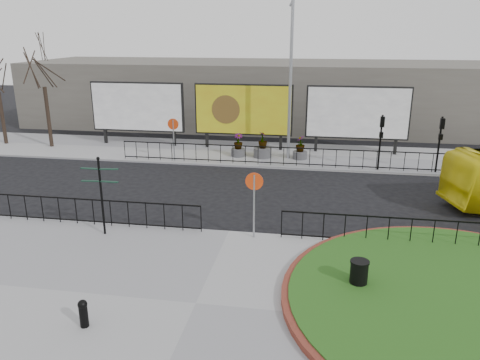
% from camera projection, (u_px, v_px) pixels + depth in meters
% --- Properties ---
extents(ground, '(90.00, 90.00, 0.00)m').
position_uv_depth(ground, '(229.00, 234.00, 17.73)').
color(ground, black).
rests_on(ground, ground).
extents(pavement_near, '(30.00, 10.00, 0.12)m').
position_uv_depth(pavement_near, '(196.00, 305.00, 13.02)').
color(pavement_near, gray).
rests_on(pavement_near, ground).
extents(pavement_far, '(44.00, 6.00, 0.12)m').
position_uv_depth(pavement_far, '(265.00, 154.00, 28.99)').
color(pavement_far, gray).
rests_on(pavement_far, ground).
extents(brick_edge, '(10.40, 10.40, 0.18)m').
position_uv_depth(brick_edge, '(472.00, 305.00, 12.75)').
color(brick_edge, brown).
rests_on(brick_edge, pavement_near).
extents(grass_lawn, '(10.00, 10.00, 0.22)m').
position_uv_depth(grass_lawn, '(472.00, 304.00, 12.74)').
color(grass_lawn, '#1B4B14').
rests_on(grass_lawn, pavement_near).
extents(railing_near_left, '(10.00, 0.10, 1.10)m').
position_uv_depth(railing_near_left, '(76.00, 211.00, 18.18)').
color(railing_near_left, black).
rests_on(railing_near_left, pavement_near).
extents(railing_near_right, '(9.00, 0.10, 1.10)m').
position_uv_depth(railing_near_right, '(411.00, 232.00, 16.24)').
color(railing_near_right, black).
rests_on(railing_near_right, pavement_near).
extents(railing_far, '(18.00, 0.10, 1.10)m').
position_uv_depth(railing_far, '(277.00, 156.00, 26.12)').
color(railing_far, black).
rests_on(railing_far, pavement_far).
extents(speed_sign_far, '(0.64, 0.07, 2.47)m').
position_uv_depth(speed_sign_far, '(173.00, 130.00, 26.76)').
color(speed_sign_far, gray).
rests_on(speed_sign_far, pavement_far).
extents(speed_sign_near, '(0.64, 0.07, 2.47)m').
position_uv_depth(speed_sign_near, '(254.00, 191.00, 16.62)').
color(speed_sign_near, gray).
rests_on(speed_sign_near, pavement_near).
extents(billboard_left, '(6.20, 0.31, 4.10)m').
position_uv_depth(billboard_left, '(137.00, 107.00, 30.45)').
color(billboard_left, black).
rests_on(billboard_left, pavement_far).
extents(billboard_mid, '(6.20, 0.31, 4.10)m').
position_uv_depth(billboard_mid, '(243.00, 110.00, 29.37)').
color(billboard_mid, black).
rests_on(billboard_mid, pavement_far).
extents(billboard_right, '(6.20, 0.31, 4.10)m').
position_uv_depth(billboard_right, '(357.00, 113.00, 28.28)').
color(billboard_right, black).
rests_on(billboard_right, pavement_far).
extents(lamp_post, '(0.74, 0.18, 9.23)m').
position_uv_depth(lamp_post, '(291.00, 78.00, 26.37)').
color(lamp_post, gray).
rests_on(lamp_post, pavement_far).
extents(signal_pole_a, '(0.22, 0.26, 3.00)m').
position_uv_depth(signal_pole_a, '(381.00, 134.00, 24.86)').
color(signal_pole_a, black).
rests_on(signal_pole_a, pavement_far).
extents(signal_pole_b, '(0.22, 0.26, 3.00)m').
position_uv_depth(signal_pole_b, '(440.00, 136.00, 24.40)').
color(signal_pole_b, black).
rests_on(signal_pole_b, pavement_far).
extents(tree_left, '(2.00, 2.00, 7.00)m').
position_uv_depth(tree_left, '(45.00, 92.00, 29.61)').
color(tree_left, '#2D2119').
rests_on(tree_left, pavement_far).
extents(building_backdrop, '(40.00, 10.00, 5.00)m').
position_uv_depth(building_backdrop, '(279.00, 94.00, 37.65)').
color(building_backdrop, '#5C5850').
rests_on(building_backdrop, ground).
extents(fingerpost_sign, '(1.39, 0.27, 2.97)m').
position_uv_depth(fingerpost_sign, '(101.00, 188.00, 16.91)').
color(fingerpost_sign, black).
rests_on(fingerpost_sign, pavement_near).
extents(bollard, '(0.25, 0.25, 0.76)m').
position_uv_depth(bollard, '(83.00, 312.00, 11.86)').
color(bollard, black).
rests_on(bollard, pavement_near).
extents(litter_bin, '(0.55, 0.55, 0.92)m').
position_uv_depth(litter_bin, '(359.00, 275.00, 13.57)').
color(litter_bin, black).
rests_on(litter_bin, pavement_near).
extents(planter_a, '(0.87, 0.87, 1.39)m').
position_uv_depth(planter_a, '(238.00, 148.00, 28.11)').
color(planter_a, '#4C4C4F').
rests_on(planter_a, pavement_far).
extents(planter_b, '(1.07, 1.07, 1.55)m').
position_uv_depth(planter_b, '(263.00, 148.00, 27.88)').
color(planter_b, '#4C4C4F').
rests_on(planter_b, pavement_far).
extents(planter_c, '(0.84, 0.84, 1.38)m').
position_uv_depth(planter_c, '(300.00, 150.00, 27.53)').
color(planter_c, '#4C4C4F').
rests_on(planter_c, pavement_far).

